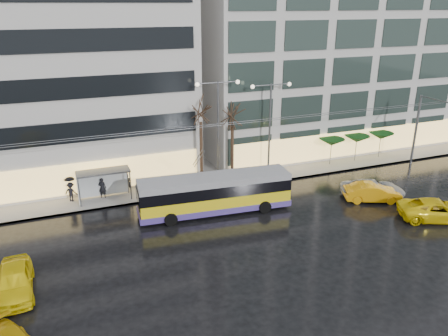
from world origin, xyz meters
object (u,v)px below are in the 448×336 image
trolleybus (215,195)px  taxi_a (15,281)px  street_lamp_near (218,118)px  bus_shelter (99,179)px

trolleybus → taxi_a: size_ratio=2.53×
trolleybus → street_lamp_near: (2.32, 5.45, 4.52)m
trolleybus → taxi_a: (-13.86, -5.49, -0.67)m
street_lamp_near → taxi_a: (-16.18, -10.94, -5.19)m
trolleybus → street_lamp_near: street_lamp_near is taller
trolleybus → bus_shelter: trolleybus is taller
street_lamp_near → trolleybus: bearing=-113.0°
trolleybus → taxi_a: trolleybus is taller
trolleybus → street_lamp_near: size_ratio=1.31×
trolleybus → taxi_a: bearing=-158.4°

